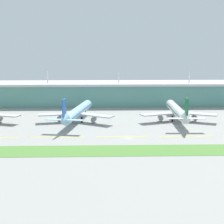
# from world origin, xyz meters

# --- Properties ---
(ground_plane) EXTENTS (600.00, 600.00, 0.00)m
(ground_plane) POSITION_xyz_m (0.00, 0.00, 0.00)
(ground_plane) COLOR gray
(terminal_building) EXTENTS (288.00, 34.00, 27.16)m
(terminal_building) POSITION_xyz_m (-0.00, 108.21, 9.28)
(terminal_building) COLOR #5B9E93
(terminal_building) RESTS_ON ground
(airliner_near_middle) EXTENTS (48.06, 67.92, 18.90)m
(airliner_near_middle) POSITION_xyz_m (-28.96, 40.96, 6.45)
(airliner_near_middle) COLOR #9ED1EA
(airliner_near_middle) RESTS_ON ground
(airliner_far_middle) EXTENTS (48.78, 65.29, 18.90)m
(airliner_far_middle) POSITION_xyz_m (34.38, 41.79, 6.45)
(airliner_far_middle) COLOR silver
(airliner_far_middle) RESTS_ON ground
(taxiway_stripe_mid_west) EXTENTS (28.00, 0.70, 0.04)m
(taxiway_stripe_mid_west) POSITION_xyz_m (-37.00, 2.52, 0.02)
(taxiway_stripe_mid_west) COLOR yellow
(taxiway_stripe_mid_west) RESTS_ON ground
(taxiway_stripe_centre) EXTENTS (28.00, 0.70, 0.04)m
(taxiway_stripe_centre) POSITION_xyz_m (-3.00, 2.52, 0.02)
(taxiway_stripe_centre) COLOR yellow
(taxiway_stripe_centre) RESTS_ON ground
(taxiway_stripe_mid_east) EXTENTS (28.00, 0.70, 0.04)m
(taxiway_stripe_mid_east) POSITION_xyz_m (31.00, 2.52, 0.02)
(taxiway_stripe_mid_east) COLOR yellow
(taxiway_stripe_mid_east) RESTS_ON ground
(grass_verge) EXTENTS (300.00, 18.00, 0.10)m
(grass_verge) POSITION_xyz_m (0.00, -22.81, 0.05)
(grass_verge) COLOR #518438
(grass_verge) RESTS_ON ground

